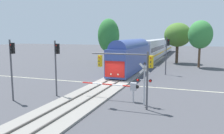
{
  "coord_description": "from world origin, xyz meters",
  "views": [
    {
      "loc": [
        9.68,
        -26.57,
        6.14
      ],
      "look_at": [
        -0.28,
        1.31,
        2.0
      ],
      "focal_mm": 36.58,
      "sensor_mm": 36.0,
      "label": 1
    }
  ],
  "objects_px": {
    "crossing_signal_mast": "(144,79)",
    "traffic_signal_median": "(56,59)",
    "traffic_signal_far_side": "(167,50)",
    "elm_centre_background": "(178,35)",
    "crossing_gate_near": "(127,87)",
    "traffic_signal_near_left": "(12,60)",
    "oak_far_right": "(200,35)",
    "traffic_signal_near_right": "(130,65)",
    "commuter_train": "(153,49)",
    "oak_behind_train": "(109,36)"
  },
  "relations": [
    {
      "from": "oak_behind_train",
      "to": "traffic_signal_near_right",
      "type": "bearing_deg",
      "value": -66.23
    },
    {
      "from": "crossing_signal_mast",
      "to": "elm_centre_background",
      "type": "height_order",
      "value": "elm_centre_background"
    },
    {
      "from": "elm_centre_background",
      "to": "oak_behind_train",
      "type": "bearing_deg",
      "value": -156.55
    },
    {
      "from": "crossing_gate_near",
      "to": "traffic_signal_near_right",
      "type": "relative_size",
      "value": 1.08
    },
    {
      "from": "traffic_signal_far_side",
      "to": "oak_far_right",
      "type": "distance_m",
      "value": 11.64
    },
    {
      "from": "traffic_signal_median",
      "to": "elm_centre_background",
      "type": "xyz_separation_m",
      "value": [
        9.43,
        32.63,
        2.42
      ]
    },
    {
      "from": "crossing_gate_near",
      "to": "traffic_signal_median",
      "type": "bearing_deg",
      "value": -175.0
    },
    {
      "from": "crossing_gate_near",
      "to": "elm_centre_background",
      "type": "height_order",
      "value": "elm_centre_background"
    },
    {
      "from": "traffic_signal_near_right",
      "to": "oak_behind_train",
      "type": "xyz_separation_m",
      "value": [
        -12.28,
        27.88,
        2.39
      ]
    },
    {
      "from": "traffic_signal_far_side",
      "to": "traffic_signal_near_right",
      "type": "bearing_deg",
      "value": -93.54
    },
    {
      "from": "traffic_signal_near_left",
      "to": "traffic_signal_near_right",
      "type": "bearing_deg",
      "value": 8.17
    },
    {
      "from": "crossing_signal_mast",
      "to": "traffic_signal_median",
      "type": "relative_size",
      "value": 0.69
    },
    {
      "from": "crossing_signal_mast",
      "to": "oak_behind_train",
      "type": "distance_m",
      "value": 30.05
    },
    {
      "from": "traffic_signal_far_side",
      "to": "oak_behind_train",
      "type": "height_order",
      "value": "oak_behind_train"
    },
    {
      "from": "elm_centre_background",
      "to": "oak_behind_train",
      "type": "xyz_separation_m",
      "value": [
        -13.83,
        -6.0,
        -0.15
      ]
    },
    {
      "from": "commuter_train",
      "to": "traffic_signal_median",
      "type": "height_order",
      "value": "traffic_signal_median"
    },
    {
      "from": "traffic_signal_far_side",
      "to": "elm_centre_background",
      "type": "height_order",
      "value": "elm_centre_background"
    },
    {
      "from": "traffic_signal_near_right",
      "to": "traffic_signal_near_left",
      "type": "height_order",
      "value": "traffic_signal_near_left"
    },
    {
      "from": "crossing_signal_mast",
      "to": "traffic_signal_far_side",
      "type": "bearing_deg",
      "value": 89.69
    },
    {
      "from": "traffic_signal_far_side",
      "to": "oak_far_right",
      "type": "height_order",
      "value": "oak_far_right"
    },
    {
      "from": "elm_centre_background",
      "to": "crossing_signal_mast",
      "type": "bearing_deg",
      "value": -90.94
    },
    {
      "from": "traffic_signal_median",
      "to": "oak_far_right",
      "type": "distance_m",
      "value": 30.4
    },
    {
      "from": "crossing_gate_near",
      "to": "traffic_signal_near_left",
      "type": "relative_size",
      "value": 1.0
    },
    {
      "from": "crossing_signal_mast",
      "to": "oak_far_right",
      "type": "bearing_deg",
      "value": 79.46
    },
    {
      "from": "oak_behind_train",
      "to": "oak_far_right",
      "type": "relative_size",
      "value": 1.08
    },
    {
      "from": "traffic_signal_near_right",
      "to": "traffic_signal_median",
      "type": "bearing_deg",
      "value": 170.98
    },
    {
      "from": "commuter_train",
      "to": "crossing_gate_near",
      "type": "distance_m",
      "value": 38.77
    },
    {
      "from": "crossing_gate_near",
      "to": "traffic_signal_median",
      "type": "distance_m",
      "value": 7.54
    },
    {
      "from": "traffic_signal_near_left",
      "to": "oak_far_right",
      "type": "distance_m",
      "value": 34.27
    },
    {
      "from": "traffic_signal_near_right",
      "to": "traffic_signal_far_side",
      "type": "distance_m",
      "value": 17.92
    },
    {
      "from": "crossing_gate_near",
      "to": "crossing_signal_mast",
      "type": "xyz_separation_m",
      "value": [
        1.76,
        -0.7,
        0.97
      ]
    },
    {
      "from": "crossing_gate_near",
      "to": "traffic_signal_near_right",
      "type": "height_order",
      "value": "traffic_signal_near_right"
    },
    {
      "from": "oak_behind_train",
      "to": "oak_far_right",
      "type": "bearing_deg",
      "value": 0.9
    },
    {
      "from": "traffic_signal_near_left",
      "to": "traffic_signal_median",
      "type": "xyz_separation_m",
      "value": [
        2.96,
        2.81,
        -0.09
      ]
    },
    {
      "from": "traffic_signal_near_right",
      "to": "elm_centre_background",
      "type": "height_order",
      "value": "elm_centre_background"
    },
    {
      "from": "commuter_train",
      "to": "traffic_signal_median",
      "type": "distance_m",
      "value": 39.3
    },
    {
      "from": "traffic_signal_near_right",
      "to": "traffic_signal_median",
      "type": "relative_size",
      "value": 0.95
    },
    {
      "from": "crossing_gate_near",
      "to": "elm_centre_background",
      "type": "distance_m",
      "value": 32.44
    },
    {
      "from": "elm_centre_background",
      "to": "crossing_gate_near",
      "type": "bearing_deg",
      "value": -94.11
    },
    {
      "from": "crossing_gate_near",
      "to": "oak_far_right",
      "type": "bearing_deg",
      "value": 75.53
    },
    {
      "from": "oak_behind_train",
      "to": "oak_far_right",
      "type": "xyz_separation_m",
      "value": [
        18.31,
        0.29,
        0.2
      ]
    },
    {
      "from": "crossing_gate_near",
      "to": "traffic_signal_near_left",
      "type": "distance_m",
      "value": 10.94
    },
    {
      "from": "traffic_signal_median",
      "to": "oak_behind_train",
      "type": "distance_m",
      "value": 27.08
    },
    {
      "from": "commuter_train",
      "to": "crossing_signal_mast",
      "type": "height_order",
      "value": "commuter_train"
    },
    {
      "from": "commuter_train",
      "to": "oak_far_right",
      "type": "height_order",
      "value": "oak_far_right"
    },
    {
      "from": "crossing_signal_mast",
      "to": "traffic_signal_median",
      "type": "bearing_deg",
      "value": 179.53
    },
    {
      "from": "traffic_signal_near_right",
      "to": "traffic_signal_near_left",
      "type": "xyz_separation_m",
      "value": [
        -10.85,
        -1.56,
        0.21
      ]
    },
    {
      "from": "crossing_signal_mast",
      "to": "traffic_signal_far_side",
      "type": "height_order",
      "value": "traffic_signal_far_side"
    },
    {
      "from": "crossing_gate_near",
      "to": "commuter_train",
      "type": "bearing_deg",
      "value": 95.93
    },
    {
      "from": "elm_centre_background",
      "to": "oak_far_right",
      "type": "xyz_separation_m",
      "value": [
        4.48,
        -5.71,
        0.05
      ]
    }
  ]
}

